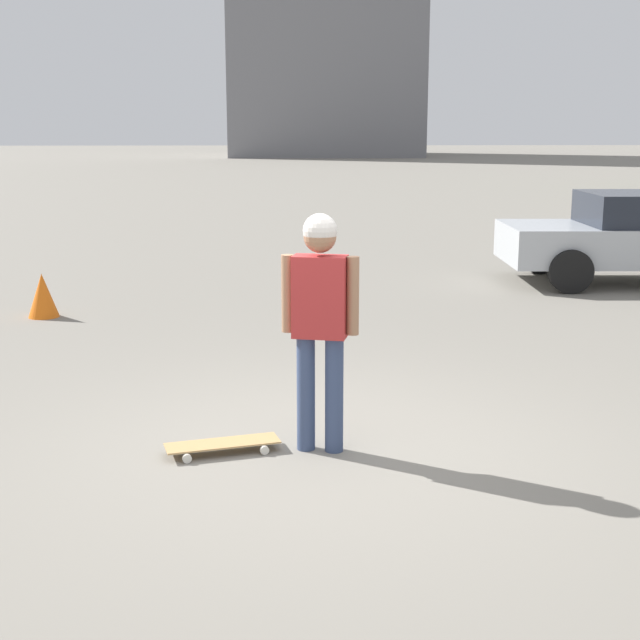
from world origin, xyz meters
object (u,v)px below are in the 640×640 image
Objects in this scene: person at (320,309)px; traffic_cone at (43,295)px; car_parked_near at (639,236)px; skateboard at (223,444)px.

person reaches higher than traffic_cone.
traffic_cone is (-4.90, -3.30, -0.80)m from person.
car_parked_near is at bearing 104.48° from traffic_cone.
car_parked_near reaches higher than skateboard.
traffic_cone is (2.20, -8.50, -0.44)m from car_parked_near.
car_parked_near is at bearing 67.17° from person.
traffic_cone is at bearing 16.60° from car_parked_near.
person reaches higher than skateboard.
skateboard is 5.56m from traffic_cone.
person is at bearing 55.90° from car_parked_near.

